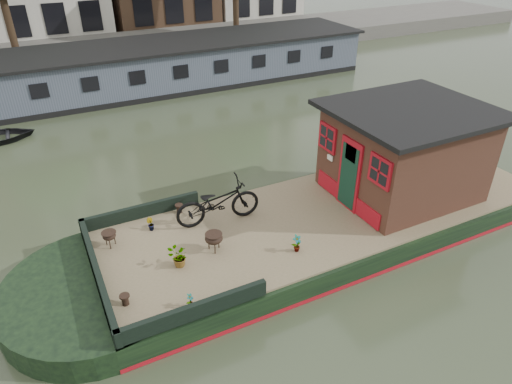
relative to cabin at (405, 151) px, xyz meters
name	(u,v)px	position (x,y,z in m)	size (l,w,h in m)	color
ground	(330,231)	(-2.19, 0.00, -1.88)	(120.00, 120.00, 0.00)	#343C26
houseboat_hull	(288,236)	(-3.52, 0.00, -1.60)	(14.01, 4.02, 0.60)	black
houseboat_deck	(332,211)	(-2.19, 0.00, -1.25)	(11.80, 3.80, 0.05)	#7C684C
bow_bulwark	(138,261)	(-7.25, 0.00, -1.05)	(3.00, 4.00, 0.35)	black
cabin	(405,151)	(0.00, 0.00, 0.00)	(4.00, 3.50, 2.42)	black
bicycle	(218,202)	(-5.01, 0.88, -0.67)	(0.74, 2.11, 1.11)	black
potted_plant_a	(297,243)	(-3.91, -1.05, -1.01)	(0.23, 0.16, 0.44)	brown
potted_plant_b	(150,224)	(-6.64, 1.28, -1.07)	(0.18, 0.14, 0.32)	brown
potted_plant_c	(179,258)	(-6.46, -0.35, -0.99)	(0.42, 0.37, 0.47)	#9B372D
potted_plant_e	(190,301)	(-6.65, -1.61, -1.06)	(0.17, 0.12, 0.33)	#9B382D
brazier_front	(214,242)	(-5.56, -0.15, -1.00)	(0.42, 0.42, 0.45)	black
brazier_rear	(110,239)	(-7.64, 1.07, -1.04)	(0.36, 0.36, 0.38)	black
bollard_port	(179,208)	(-5.77, 1.70, -1.11)	(0.21, 0.21, 0.23)	black
bollard_stbd	(125,300)	(-7.77, -0.96, -1.11)	(0.20, 0.20, 0.23)	black
far_houseboat	(168,66)	(-2.19, 14.00, -0.91)	(20.40, 4.40, 2.11)	#454D5C
quay	(136,48)	(-2.19, 20.50, -1.43)	(60.00, 6.00, 0.90)	#47443F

